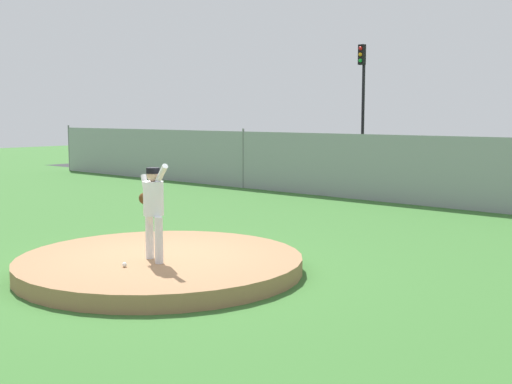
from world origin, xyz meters
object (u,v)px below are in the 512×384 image
Objects in this scene: traffic_cone_orange at (468,183)px; parked_car_champagne at (419,164)px; traffic_light_near at (362,87)px; pitcher_youth at (153,204)px; baseball at (124,265)px; parked_car_charcoal at (347,161)px; parked_car_burgundy at (281,156)px.

parked_car_champagne is at bearing 165.44° from traffic_cone_orange.
traffic_cone_orange is at bearing -32.22° from traffic_light_near.
parked_car_champagne is at bearing 101.88° from pitcher_youth.
pitcher_youth is 0.38× the size of parked_car_champagne.
pitcher_youth is at bearing -78.12° from parked_car_champagne.
parked_car_charcoal is at bearing 111.84° from baseball.
parked_car_champagne is (-3.19, 15.75, 0.49)m from baseball.
baseball is at bearing -78.56° from parked_car_champagne.
parked_car_burgundy is 0.73× the size of traffic_light_near.
parked_car_champagne is 0.98× the size of parked_car_burgundy.
baseball is 0.02× the size of parked_car_champagne.
traffic_cone_orange is at bearing -6.29° from parked_car_charcoal.
parked_car_champagne is 7.52× the size of traffic_cone_orange.
traffic_cone_orange is (-1.08, 15.20, -0.04)m from baseball.
traffic_light_near is (1.60, 3.89, 3.04)m from parked_car_burgundy.
pitcher_youth is 0.38× the size of parked_car_charcoal.
parked_car_burgundy reaches higher than traffic_cone_orange.
baseball is at bearing -85.95° from traffic_cone_orange.
traffic_cone_orange is (8.61, -0.53, -0.55)m from parked_car_burgundy.
parked_car_burgundy is 3.36m from parked_car_charcoal.
parked_car_champagne is at bearing -0.55° from parked_car_charcoal.
pitcher_youth is at bearing -57.41° from parked_car_burgundy.
traffic_cone_orange is 0.10× the size of traffic_light_near.
traffic_cone_orange is (2.11, -0.55, -0.53)m from parked_car_champagne.
parked_car_burgundy reaches higher than parked_car_champagne.
traffic_light_near is at bearing 147.78° from traffic_cone_orange.
pitcher_youth is at bearing -67.40° from parked_car_charcoal.
traffic_cone_orange reaches higher than baseball.
parked_car_burgundy is at bearing -179.82° from parked_car_champagne.
parked_car_champagne is 1.01× the size of parked_car_charcoal.
traffic_cone_orange is at bearing 94.23° from pitcher_youth.
parked_car_charcoal is at bearing 112.60° from pitcher_youth.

